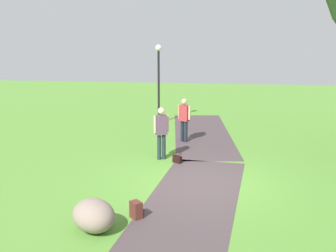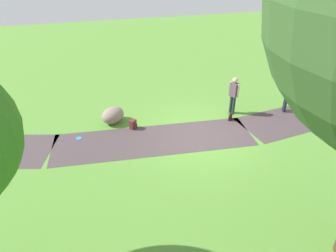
{
  "view_description": "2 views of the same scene",
  "coord_description": "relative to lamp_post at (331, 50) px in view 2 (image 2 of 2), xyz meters",
  "views": [
    {
      "loc": [
        11.55,
        0.54,
        4.18
      ],
      "look_at": [
        -0.59,
        -1.09,
        1.49
      ],
      "focal_mm": 45.79,
      "sensor_mm": 36.0,
      "label": 1
    },
    {
      "loc": [
        4.2,
        9.7,
        6.73
      ],
      "look_at": [
        1.7,
        0.97,
        1.32
      ],
      "focal_mm": 32.36,
      "sensor_mm": 36.0,
      "label": 2
    }
  ],
  "objects": [
    {
      "name": "ground_plane",
      "position": [
        7.81,
        2.49,
        -2.23
      ],
      "size": [
        48.0,
        48.0,
        0.0
      ],
      "primitive_type": "plane",
      "color": "#588F35"
    },
    {
      "name": "lamp_post",
      "position": [
        0.0,
        0.0,
        0.0
      ],
      "size": [
        0.28,
        0.28,
        3.63
      ],
      "color": "black",
      "rests_on": "ground"
    },
    {
      "name": "footpath_segment_near",
      "position": [
        1.78,
        2.12,
        -2.23
      ],
      "size": [
        8.22,
        3.22,
        0.01
      ],
      "color": "#493C3F",
      "rests_on": "ground"
    },
    {
      "name": "woman_with_handbag",
      "position": [
        5.71,
        0.98,
        -1.2
      ],
      "size": [
        0.37,
        0.48,
        1.76
      ],
      "color": "#1F2F31",
      "rests_on": "ground"
    },
    {
      "name": "man_near_boulder",
      "position": [
        3.25,
        1.5,
        -1.25
      ],
      "size": [
        0.36,
        0.49,
        1.7
      ],
      "color": "#19212E",
      "rests_on": "ground"
    },
    {
      "name": "frisbee_on_grass",
      "position": [
        12.66,
        1.28,
        -2.22
      ],
      "size": [
        0.23,
        0.23,
        0.02
      ],
      "color": "#2A94D0",
      "rests_on": "ground"
    },
    {
      "name": "backpack_by_boulder",
      "position": [
        10.38,
        1.1,
        -2.04
      ],
      "size": [
        0.35,
        0.35,
        0.4
      ],
      "color": "#5A2923",
      "rests_on": "ground"
    },
    {
      "name": "footpath_segment_mid",
      "position": [
        9.73,
        2.22,
        -2.23
      ],
      "size": [
        8.18,
        3.02,
        0.01
      ],
      "color": "#493C3F",
      "rests_on": "ground"
    },
    {
      "name": "handbag_on_grass",
      "position": [
        6.04,
        1.55,
        -2.09
      ],
      "size": [
        0.38,
        0.38,
        0.31
      ],
      "color": "black",
      "rests_on": "ground"
    },
    {
      "name": "lawn_boulder",
      "position": [
        11.13,
        0.32,
        -1.88
      ],
      "size": [
        1.38,
        1.37,
        0.7
      ],
      "color": "gray",
      "rests_on": "ground"
    }
  ]
}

